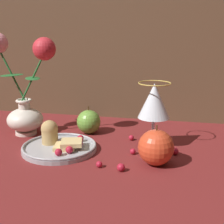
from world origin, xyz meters
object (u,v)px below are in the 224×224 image
(vase, at_px, (24,94))
(apple_near_glass, at_px, (156,147))
(plate_with_pastries, at_px, (59,144))
(apple_beside_vase, at_px, (89,122))
(wine_glass, at_px, (154,103))

(vase, relative_size, apple_near_glass, 3.09)
(plate_with_pastries, height_order, apple_beside_vase, apple_beside_vase)
(wine_glass, relative_size, apple_beside_vase, 2.06)
(apple_beside_vase, xyz_separation_m, apple_near_glass, (0.21, -0.18, 0.01))
(vase, height_order, wine_glass, vase)
(apple_near_glass, bearing_deg, apple_beside_vase, 139.57)
(plate_with_pastries, bearing_deg, apple_beside_vase, 75.51)
(vase, xyz_separation_m, wine_glass, (0.37, -0.02, -0.00))
(apple_beside_vase, relative_size, apple_near_glass, 0.87)
(vase, height_order, apple_beside_vase, vase)
(vase, xyz_separation_m, apple_beside_vase, (0.17, 0.05, -0.08))
(apple_beside_vase, bearing_deg, plate_with_pastries, -104.49)
(plate_with_pastries, xyz_separation_m, wine_glass, (0.23, 0.08, 0.10))
(apple_beside_vase, distance_m, apple_near_glass, 0.28)
(vase, bearing_deg, apple_near_glass, -18.83)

